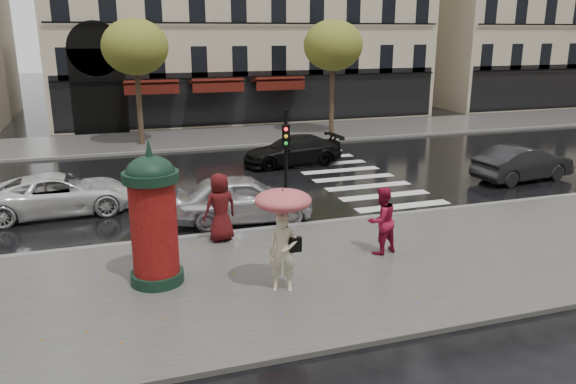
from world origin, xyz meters
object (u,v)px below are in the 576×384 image
object	(u,v)px
car_white	(60,194)
car_black	(292,151)
car_silver	(242,198)
woman_red	(381,221)
man_burgundy	(220,207)
car_darkgrey	(523,163)
traffic_light	(286,159)
morris_column	(153,216)
woman_umbrella	(283,223)

from	to	relation	value
car_white	car_black	world-z (taller)	car_white
car_silver	woman_red	bearing A→B (deg)	-139.07
man_burgundy	car_white	distance (m)	6.45
car_silver	car_darkgrey	size ratio (longest dim) A/B	1.04
man_burgundy	car_black	size ratio (longest dim) A/B	0.43
traffic_light	car_darkgrey	world-z (taller)	traffic_light
car_silver	car_black	world-z (taller)	car_silver
man_burgundy	car_silver	distance (m)	2.13
man_burgundy	car_black	distance (m)	10.32
woman_red	car_silver	xyz separation A→B (m)	(-2.86, 4.12, -0.27)
morris_column	car_darkgrey	size ratio (longest dim) A/B	0.80
morris_column	traffic_light	size ratio (longest dim) A/B	0.95
woman_red	morris_column	xyz separation A→B (m)	(-5.98, 0.01, 0.76)
woman_red	traffic_light	xyz separation A→B (m)	(-1.94, 2.39, 1.32)
woman_umbrella	car_black	world-z (taller)	woman_umbrella
woman_umbrella	woman_red	world-z (taller)	woman_umbrella
man_burgundy	car_silver	bearing A→B (deg)	-135.69
woman_red	car_black	distance (m)	11.30
car_white	car_darkgrey	bearing A→B (deg)	-97.37
woman_red	man_burgundy	bearing A→B (deg)	-45.65
woman_umbrella	car_black	size ratio (longest dim) A/B	0.54
woman_red	car_white	distance (m)	10.93
woman_umbrella	woman_red	distance (m)	3.56
woman_red	man_burgundy	xyz separation A→B (m)	(-3.94, 2.32, 0.07)
woman_umbrella	car_silver	distance (m)	5.57
car_darkgrey	morris_column	bearing A→B (deg)	102.50
car_silver	car_black	bearing A→B (deg)	-23.86
woman_red	car_darkgrey	size ratio (longest dim) A/B	0.42
woman_umbrella	traffic_light	distance (m)	4.00
traffic_light	car_black	bearing A→B (deg)	70.25
car_white	man_burgundy	bearing A→B (deg)	-138.13
car_silver	car_white	size ratio (longest dim) A/B	0.93
traffic_light	car_darkgrey	bearing A→B (deg)	15.90
woman_umbrella	car_darkgrey	xyz separation A→B (m)	(12.64, 6.98, -1.05)
woman_umbrella	morris_column	xyz separation A→B (m)	(-2.76, 1.36, 0.03)
woman_umbrella	woman_red	bearing A→B (deg)	22.84
traffic_light	woman_red	bearing A→B (deg)	-50.97
woman_umbrella	traffic_light	world-z (taller)	traffic_light
man_burgundy	morris_column	xyz separation A→B (m)	(-2.04, -2.31, 0.69)
car_black	woman_red	bearing A→B (deg)	-10.13
man_burgundy	woman_umbrella	bearing A→B (deg)	86.42
man_burgundy	car_white	bearing A→B (deg)	-59.38
woman_red	car_darkgrey	distance (m)	10.98
traffic_light	car_white	distance (m)	8.12
man_burgundy	car_black	bearing A→B (deg)	-134.92
woman_umbrella	car_darkgrey	bearing A→B (deg)	28.92
car_black	morris_column	bearing A→B (deg)	-36.59
traffic_light	car_black	size ratio (longest dim) A/B	0.80
car_darkgrey	man_burgundy	bearing A→B (deg)	96.36
traffic_light	morris_column	bearing A→B (deg)	-149.46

